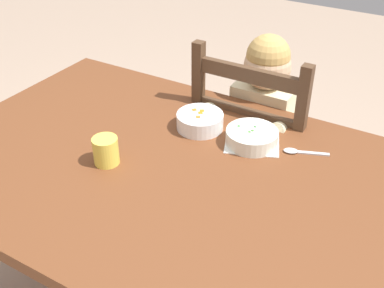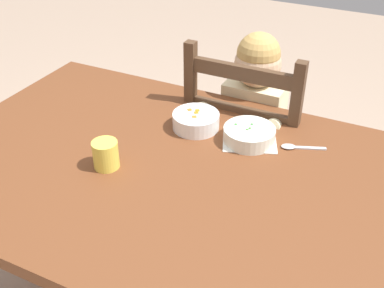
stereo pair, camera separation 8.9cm
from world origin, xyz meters
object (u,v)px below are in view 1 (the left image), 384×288
object	(u,v)px
spoon	(298,151)
drinking_cup	(106,151)
dining_table	(172,191)
dining_chair	(257,158)
child_figure	(260,120)
bowl_of_peas	(252,137)
bowl_of_carrots	(200,121)

from	to	relation	value
spoon	drinking_cup	world-z (taller)	drinking_cup
dining_table	drinking_cup	xyz separation A→B (m)	(-0.18, -0.08, 0.13)
drinking_cup	dining_chair	bearing A→B (deg)	69.03
dining_chair	child_figure	bearing A→B (deg)	-91.62
child_figure	spoon	distance (m)	0.37
child_figure	spoon	size ratio (longest dim) A/B	7.03
bowl_of_peas	spoon	size ratio (longest dim) A/B	1.20
dining_table	spoon	distance (m)	0.40
spoon	drinking_cup	bearing A→B (deg)	-144.48
child_figure	bowl_of_carrots	distance (m)	0.33
spoon	dining_chair	bearing A→B (deg)	130.58
dining_chair	bowl_of_carrots	bearing A→B (deg)	-107.21
bowl_of_carrots	drinking_cup	world-z (taller)	drinking_cup
bowl_of_peas	drinking_cup	xyz separation A→B (m)	(-0.32, -0.31, 0.02)
bowl_of_peas	spoon	xyz separation A→B (m)	(0.14, 0.03, -0.02)
dining_chair	child_figure	world-z (taller)	child_figure
drinking_cup	bowl_of_peas	bearing A→B (deg)	43.44
dining_table	bowl_of_carrots	xyz separation A→B (m)	(-0.04, 0.23, 0.12)
bowl_of_peas	bowl_of_carrots	bearing A→B (deg)	180.00
dining_chair	bowl_of_peas	bearing A→B (deg)	-72.85
dining_table	bowl_of_peas	distance (m)	0.30
spoon	bowl_of_peas	bearing A→B (deg)	-169.80
dining_table	spoon	bearing A→B (deg)	41.42
child_figure	bowl_of_carrots	world-z (taller)	child_figure
dining_chair	spoon	world-z (taller)	dining_chair
dining_table	drinking_cup	world-z (taller)	drinking_cup
bowl_of_carrots	spoon	size ratio (longest dim) A/B	1.13
child_figure	drinking_cup	distance (m)	0.66
drinking_cup	bowl_of_carrots	bearing A→B (deg)	65.54
dining_table	spoon	xyz separation A→B (m)	(0.29, 0.25, 0.09)
bowl_of_carrots	drinking_cup	bearing A→B (deg)	-114.46
bowl_of_peas	dining_chair	bearing A→B (deg)	107.15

